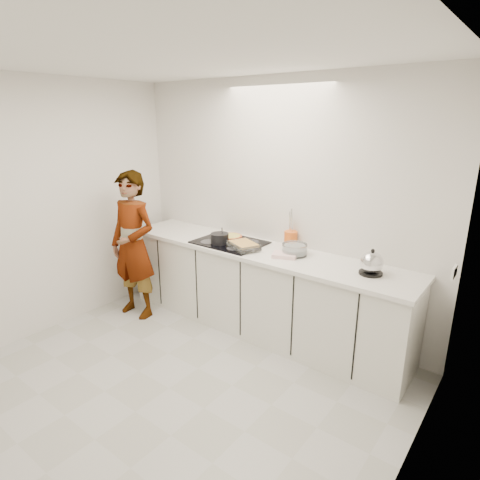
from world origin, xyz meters
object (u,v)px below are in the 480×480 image
Objects in this scene: mixing_bowl at (294,250)px; cook at (133,246)px; baking_dish at (244,245)px; kettle at (372,264)px; utensil_crock at (291,239)px; saucepan at (220,238)px; tart_dish at (230,237)px; hob at (230,242)px.

cook is (-1.70, -0.61, -0.13)m from mixing_bowl.
kettle reaches higher than baking_dish.
kettle reaches higher than mixing_bowl.
utensil_crock is 0.10× the size of cook.
saucepan is 0.94× the size of mixing_bowl.
cook is (-0.90, -0.43, -0.15)m from saucepan.
saucepan is 0.82m from mixing_bowl.
baking_dish is (0.31, -0.16, 0.01)m from tart_dish.
baking_dish is at bearing -174.04° from kettle.
mixing_bowl is 0.77m from kettle.
tart_dish is at bearing -162.82° from utensil_crock.
saucepan is 1.58m from kettle.
kettle reaches higher than tart_dish.
mixing_bowl reaches higher than hob.
mixing_bowl is 1.52× the size of utensil_crock.
cook is at bearing -159.93° from baking_dish.
saucepan is at bearing -167.38° from mixing_bowl.
saucepan is 0.74m from utensil_crock.
saucepan reaches higher than hob.
saucepan is 1.43× the size of utensil_crock.
cook is (-0.90, -0.61, -0.12)m from tart_dish.
cook is at bearing -154.48° from saucepan.
hob is at bearing -174.08° from mixing_bowl.
mixing_bowl is (0.80, 0.00, 0.01)m from tart_dish.
saucepan is 0.31m from baking_dish.
hob is 0.13m from saucepan.
cook is at bearing -166.94° from kettle.
baking_dish is at bearing -19.43° from hob.
tart_dish is 1.57m from kettle.
mixing_bowl is at bearing 18.78° from baking_dish.
cook reaches higher than baking_dish.
baking_dish is at bearing -132.54° from utensil_crock.
cook reaches higher than tart_dish.
utensil_crock is at bearing 17.18° from tart_dish.
baking_dish reaches higher than hob.
hob is at bearing 160.57° from baking_dish.
cook reaches higher than saucepan.
hob is 0.75m from mixing_bowl.
cook reaches higher than mixing_bowl.
kettle is (1.57, 0.14, 0.03)m from saucepan.
tart_dish reaches higher than hob.
kettle is at bearing 5.96° from baking_dish.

